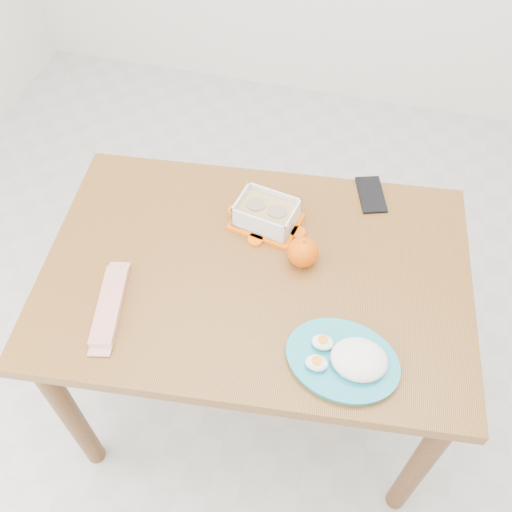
% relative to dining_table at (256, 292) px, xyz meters
% --- Properties ---
extents(ground, '(3.50, 3.50, 0.00)m').
position_rel_dining_table_xyz_m(ground, '(0.03, 0.08, -0.64)').
color(ground, '#B7B7B2').
rests_on(ground, ground).
extents(dining_table, '(1.21, 0.87, 0.75)m').
position_rel_dining_table_xyz_m(dining_table, '(0.00, 0.00, 0.00)').
color(dining_table, brown).
rests_on(dining_table, ground).
extents(food_container, '(0.21, 0.17, 0.08)m').
position_rel_dining_table_xyz_m(food_container, '(-0.01, 0.17, 0.14)').
color(food_container, '#FF6707').
rests_on(food_container, dining_table).
extents(orange_fruit, '(0.08, 0.08, 0.08)m').
position_rel_dining_table_xyz_m(orange_fruit, '(0.11, 0.06, 0.15)').
color(orange_fruit, '#F65C04').
rests_on(orange_fruit, dining_table).
extents(rice_plate, '(0.31, 0.31, 0.07)m').
position_rel_dining_table_xyz_m(rice_plate, '(0.28, -0.21, 0.13)').
color(rice_plate, teal).
rests_on(rice_plate, dining_table).
extents(candy_bar, '(0.10, 0.24, 0.02)m').
position_rel_dining_table_xyz_m(candy_bar, '(-0.33, -0.21, 0.12)').
color(candy_bar, red).
rests_on(candy_bar, dining_table).
extents(smartphone, '(0.11, 0.16, 0.01)m').
position_rel_dining_table_xyz_m(smartphone, '(0.26, 0.35, 0.11)').
color(smartphone, black).
rests_on(smartphone, dining_table).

